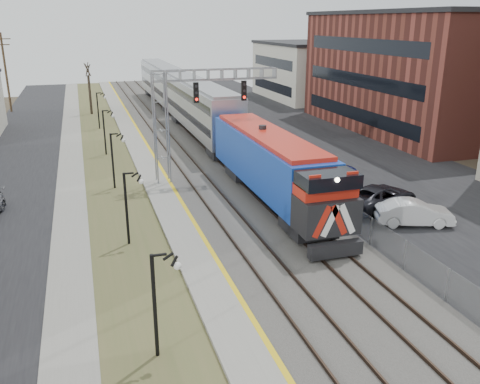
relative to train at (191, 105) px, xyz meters
name	(u,v)px	position (x,y,z in m)	size (l,w,h in m)	color
street_west	(12,171)	(-17.00, -10.71, -2.86)	(7.00, 120.00, 0.04)	black
sidewalk	(71,166)	(-12.50, -10.71, -2.84)	(2.00, 120.00, 0.08)	gray
grass_median	(109,163)	(-9.50, -10.71, -2.85)	(4.00, 120.00, 0.06)	#4A512B
platform	(145,159)	(-6.50, -10.71, -2.76)	(2.00, 120.00, 0.24)	gray
ballast_bed	(202,155)	(-1.50, -10.71, -2.78)	(8.00, 120.00, 0.20)	#595651
parking_lot	(325,147)	(10.50, -10.71, -2.86)	(16.00, 120.00, 0.04)	black
platform_edge	(155,157)	(-5.62, -10.71, -2.64)	(0.24, 120.00, 0.01)	gold
track_near	(179,155)	(-3.50, -10.71, -2.61)	(1.58, 120.00, 0.15)	#2D2119
track_far	(218,152)	(0.00, -10.71, -2.61)	(1.58, 120.00, 0.15)	#2D2119
train	(191,105)	(0.00, 0.00, 0.00)	(3.00, 63.05, 5.33)	#153FAC
signal_gantry	(184,107)	(-4.28, -17.71, 2.70)	(9.00, 1.07, 8.15)	gray
lampposts	(126,208)	(-9.50, -27.42, -0.88)	(0.14, 62.14, 4.00)	black
fence	(247,144)	(2.70, -10.71, -2.08)	(0.04, 120.00, 1.60)	gray
car_lot_b	(414,213)	(6.63, -29.90, -2.15)	(1.55, 4.44, 1.46)	silver
car_lot_c	(379,197)	(6.21, -26.91, -2.13)	(2.51, 5.45, 1.51)	black
car_lot_d	(326,170)	(5.88, -20.09, -2.16)	(2.01, 4.95, 1.44)	navy
car_lot_e	(265,137)	(5.28, -8.50, -2.06)	(1.94, 4.83, 1.65)	gray
car_lot_f	(294,153)	(5.76, -14.22, -2.25)	(1.34, 3.85, 1.27)	#0B3918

